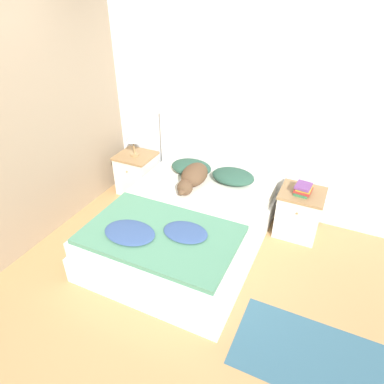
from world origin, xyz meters
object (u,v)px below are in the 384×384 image
Objects in this scene: bed at (184,227)px; dog at (194,177)px; nightstand_right at (299,213)px; nightstand_left at (137,173)px; book_stack at (303,189)px; pillow_left at (191,167)px; table_lamp at (133,137)px; pillow_right at (233,176)px.

dog is at bearing 103.48° from bed.
nightstand_right is 1.24m from dog.
bed is 1.29m from nightstand_left.
book_stack is (1.18, 0.23, 0.02)m from dog.
pillow_left is at bearing 179.27° from nightstand_right.
dog is 1.92× the size of table_lamp.
nightstand_left is at bearing 179.59° from book_stack.
pillow_right is at bearing 34.77° from dog.
table_lamp reaches higher than book_stack.
nightstand_right is at bearing -1.22° from pillow_right.
nightstand_right is at bearing 11.93° from dog.
book_stack is 0.62× the size of table_lamp.
dog is (0.95, -0.25, 0.30)m from nightstand_left.
dog reaches higher than bed.
book_stack is at bearing -0.41° from nightstand_left.
dog reaches higher than pillow_left.
book_stack is at bearing -2.32° from pillow_right.
bed is 0.60m from dog.
dog reaches higher than book_stack.
book_stack reaches higher than nightstand_right.
book_stack is at bearing -0.08° from table_lamp.
dog reaches higher than pillow_right.
nightstand_left is 2.15m from book_stack.
nightstand_right is 0.84m from pillow_right.
dog is at bearing -168.76° from book_stack.
pillow_left is 0.77× the size of dog.
nightstand_left is 1.36m from pillow_right.
nightstand_right is 2.19m from table_lamp.
book_stack is at bearing 11.24° from dog.
nightstand_right is 0.32m from book_stack.
bed is at bearing -145.61° from nightstand_right.
pillow_left is 1.47× the size of table_lamp.
nightstand_left is 2.58× the size of book_stack.
pillow_right is at bearing 70.22° from bed.
nightstand_right is 1.36m from pillow_left.
pillow_right reaches higher than nightstand_left.
dog is at bearing -60.06° from pillow_left.
pillow_left is 1.00× the size of pillow_right.
pillow_right is 0.47m from dog.
nightstand_left is 1.08× the size of pillow_right.
dog reaches higher than nightstand_right.
table_lamp is (0.00, -0.01, 0.53)m from nightstand_left.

